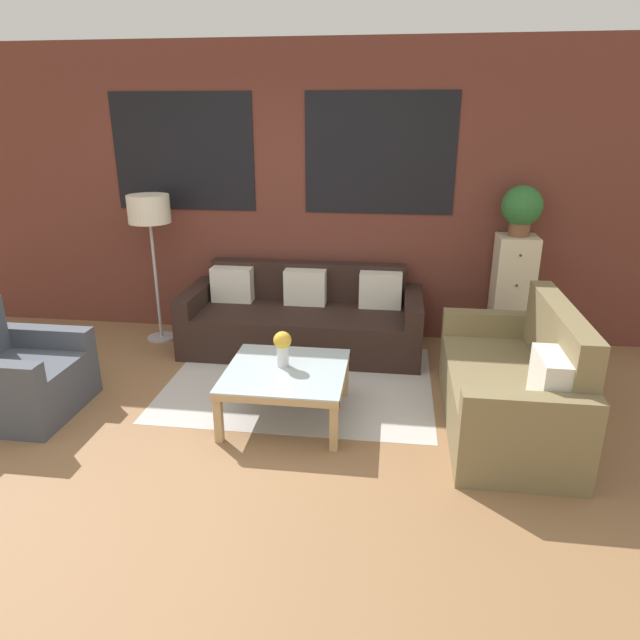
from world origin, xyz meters
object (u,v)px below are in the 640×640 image
(couch_dark, at_px, (303,320))
(settee_vintage, at_px, (513,388))
(flower_vase, at_px, (283,346))
(coffee_table, at_px, (286,376))
(floor_lamp, at_px, (149,215))
(drawer_cabinet, at_px, (511,294))
(armchair_corner, at_px, (17,378))
(potted_plant, at_px, (522,208))

(couch_dark, height_order, settee_vintage, settee_vintage)
(settee_vintage, bearing_deg, flower_vase, -179.35)
(settee_vintage, relative_size, coffee_table, 1.87)
(floor_lamp, height_order, drawer_cabinet, floor_lamp)
(couch_dark, distance_m, armchair_corner, 2.47)
(flower_vase, bearing_deg, drawer_cabinet, 38.87)
(coffee_table, relative_size, flower_vase, 3.22)
(armchair_corner, distance_m, flower_vase, 2.03)
(floor_lamp, height_order, potted_plant, potted_plant)
(floor_lamp, xyz_separation_m, flower_vase, (1.53, -1.35, -0.69))
(coffee_table, xyz_separation_m, drawer_cabinet, (1.86, 1.58, 0.22))
(armchair_corner, xyz_separation_m, flower_vase, (2.00, 0.24, 0.27))
(couch_dark, xyz_separation_m, drawer_cabinet, (1.95, 0.23, 0.27))
(couch_dark, distance_m, flower_vase, 1.32)
(couch_dark, xyz_separation_m, potted_plant, (1.95, 0.23, 1.08))
(settee_vintage, distance_m, armchair_corner, 3.67)
(settee_vintage, xyz_separation_m, potted_plant, (0.23, 1.50, 1.05))
(floor_lamp, bearing_deg, couch_dark, -2.18)
(floor_lamp, distance_m, flower_vase, 2.16)
(settee_vintage, xyz_separation_m, flower_vase, (-1.66, -0.02, 0.24))
(armchair_corner, relative_size, potted_plant, 1.87)
(settee_vintage, xyz_separation_m, floor_lamp, (-3.19, 1.33, 0.94))
(settee_vintage, xyz_separation_m, coffee_table, (-1.63, -0.07, 0.02))
(settee_vintage, bearing_deg, coffee_table, -177.41)
(armchair_corner, bearing_deg, settee_vintage, 3.97)
(floor_lamp, bearing_deg, coffee_table, -41.94)
(couch_dark, height_order, flower_vase, couch_dark)
(potted_plant, bearing_deg, coffee_table, -139.65)
(settee_vintage, distance_m, drawer_cabinet, 1.54)
(drawer_cabinet, bearing_deg, floor_lamp, -177.11)
(floor_lamp, xyz_separation_m, drawer_cabinet, (3.42, 0.17, -0.69))
(armchair_corner, bearing_deg, coffee_table, 5.07)
(drawer_cabinet, height_order, flower_vase, drawer_cabinet)
(armchair_corner, relative_size, drawer_cabinet, 0.76)
(floor_lamp, distance_m, potted_plant, 3.43)
(armchair_corner, height_order, coffee_table, armchair_corner)
(floor_lamp, xyz_separation_m, potted_plant, (3.42, 0.17, 0.12))
(armchair_corner, xyz_separation_m, coffee_table, (2.03, 0.18, 0.06))
(floor_lamp, bearing_deg, potted_plant, 2.89)
(coffee_table, xyz_separation_m, potted_plant, (1.86, 1.58, 1.03))
(floor_lamp, bearing_deg, settee_vintage, -22.62)
(drawer_cabinet, bearing_deg, armchair_corner, -155.67)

